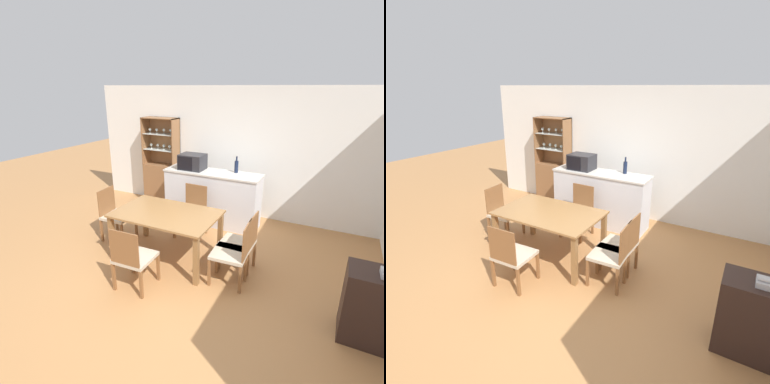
# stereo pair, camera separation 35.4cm
# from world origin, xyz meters

# --- Properties ---
(ground_plane) EXTENTS (18.00, 18.00, 0.00)m
(ground_plane) POSITION_xyz_m (0.00, 0.00, 0.00)
(ground_plane) COLOR #B27A47
(wall_back) EXTENTS (6.80, 0.06, 2.55)m
(wall_back) POSITION_xyz_m (0.00, 2.63, 1.27)
(wall_back) COLOR white
(wall_back) RESTS_ON ground_plane
(kitchen_counter) EXTENTS (1.84, 0.54, 1.02)m
(kitchen_counter) POSITION_xyz_m (-0.37, 1.94, 0.51)
(kitchen_counter) COLOR silver
(kitchen_counter) RESTS_ON ground_plane
(display_cabinet) EXTENTS (0.78, 0.34, 1.91)m
(display_cabinet) POSITION_xyz_m (-1.80, 2.44, 0.59)
(display_cabinet) COLOR brown
(display_cabinet) RESTS_ON ground_plane
(dining_table) EXTENTS (1.53, 0.98, 0.75)m
(dining_table) POSITION_xyz_m (-0.48, 0.45, 0.65)
(dining_table) COLOR olive
(dining_table) RESTS_ON ground_plane
(dining_chair_side_right_near) EXTENTS (0.48, 0.48, 0.89)m
(dining_chair_side_right_near) POSITION_xyz_m (0.63, 0.31, 0.45)
(dining_chair_side_right_near) COLOR #C1B299
(dining_chair_side_right_near) RESTS_ON ground_plane
(dining_chair_side_right_far) EXTENTS (0.47, 0.47, 0.89)m
(dining_chair_side_right_far) POSITION_xyz_m (0.63, 0.60, 0.45)
(dining_chair_side_right_far) COLOR #C1B299
(dining_chair_side_right_far) RESTS_ON ground_plane
(dining_chair_side_left_far) EXTENTS (0.48, 0.48, 0.89)m
(dining_chair_side_left_far) POSITION_xyz_m (-1.60, 0.60, 0.45)
(dining_chair_side_left_far) COLOR #C1B299
(dining_chair_side_left_far) RESTS_ON ground_plane
(dining_chair_head_far) EXTENTS (0.47, 0.47, 0.89)m
(dining_chair_head_far) POSITION_xyz_m (-0.48, 1.30, 0.45)
(dining_chair_head_far) COLOR #C1B299
(dining_chair_head_far) RESTS_ON ground_plane
(dining_chair_head_near) EXTENTS (0.48, 0.48, 0.89)m
(dining_chair_head_near) POSITION_xyz_m (-0.48, -0.39, 0.45)
(dining_chair_head_near) COLOR #C1B299
(dining_chair_head_near) RESTS_ON ground_plane
(microwave) EXTENTS (0.47, 0.38, 0.29)m
(microwave) POSITION_xyz_m (-0.80, 1.95, 1.17)
(microwave) COLOR #232328
(microwave) RESTS_ON kitchen_counter
(wine_bottle) EXTENTS (0.07, 0.07, 0.30)m
(wine_bottle) POSITION_xyz_m (0.04, 2.10, 1.14)
(wine_bottle) COLOR #141E38
(wine_bottle) RESTS_ON kitchen_counter
(side_cabinet) EXTENTS (0.60, 0.41, 0.81)m
(side_cabinet) POSITION_xyz_m (2.25, 0.00, 0.41)
(side_cabinet) COLOR black
(side_cabinet) RESTS_ON ground_plane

